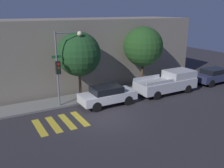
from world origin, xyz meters
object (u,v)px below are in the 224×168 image
Objects in this scene: traffic_light_pole at (63,60)px; tree_near_corner at (79,54)px; sedan_middle at (214,75)px; sedan_near_corner at (107,95)px; pickup_truck at (169,82)px; tree_midblock at (143,47)px.

tree_near_corner is at bearing 31.58° from traffic_light_pole.
traffic_light_pole is 1.30× the size of sedan_middle.
pickup_truck reaches higher than sedan_near_corner.
traffic_light_pole is 1.01× the size of pickup_truck.
tree_midblock is at bearing 0.00° from tree_near_corner.
tree_near_corner is (-7.29, 2.27, 2.71)m from pickup_truck.
pickup_truck is 3.85m from tree_midblock.
tree_midblock reaches higher than pickup_truck.
tree_midblock is (7.75, 1.00, 0.26)m from traffic_light_pole.
traffic_light_pole is at bearing -172.63° from tree_midblock.
sedan_near_corner is at bearing -60.97° from tree_near_corner.
sedan_near_corner is at bearing -154.91° from tree_midblock.
traffic_light_pole reaches higher than sedan_middle.
traffic_light_pole reaches higher than tree_near_corner.
pickup_truck is 1.02× the size of tree_near_corner.
tree_near_corner is at bearing 180.00° from tree_midblock.
tree_near_corner is 0.96× the size of tree_midblock.
tree_midblock is (4.86, 2.27, 3.03)m from sedan_near_corner.
pickup_truck is 8.10m from tree_near_corner.
sedan_middle is 7.97m from tree_midblock.
traffic_light_pole is at bearing -148.42° from tree_near_corner.
pickup_truck is at bearing -62.71° from tree_midblock.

